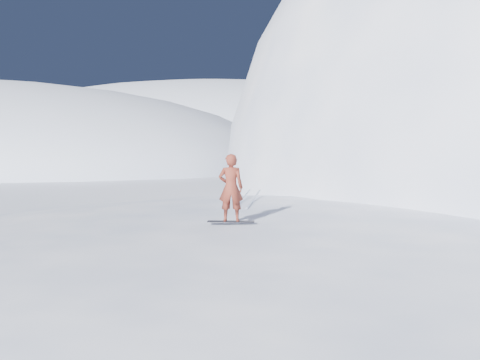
% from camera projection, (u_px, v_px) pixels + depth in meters
% --- Properties ---
extents(ground, '(400.00, 400.00, 0.00)m').
position_uv_depth(ground, '(269.00, 307.00, 15.03)').
color(ground, white).
rests_on(ground, ground).
extents(near_ridge, '(36.00, 28.00, 4.80)m').
position_uv_depth(near_ridge, '(317.00, 282.00, 17.66)').
color(near_ridge, white).
rests_on(near_ridge, ground).
extents(far_ridge_c, '(140.00, 90.00, 36.00)m').
position_uv_depth(far_ridge_c, '(201.00, 155.00, 131.21)').
color(far_ridge_c, white).
rests_on(far_ridge_c, ground).
extents(wind_bumps, '(16.00, 14.40, 1.00)m').
position_uv_depth(wind_bumps, '(265.00, 285.00, 17.21)').
color(wind_bumps, white).
rests_on(wind_bumps, ground).
extents(snowboard, '(1.34, 0.52, 0.02)m').
position_uv_depth(snowboard, '(231.00, 222.00, 14.97)').
color(snowboard, black).
rests_on(snowboard, near_ridge).
extents(snowboarder, '(0.77, 0.59, 1.89)m').
position_uv_depth(snowboarder, '(231.00, 188.00, 14.89)').
color(snowboarder, maroon).
rests_on(snowboarder, snowboard).
extents(board_tracks, '(1.41, 5.94, 0.04)m').
position_uv_depth(board_tracks, '(249.00, 197.00, 20.77)').
color(board_tracks, silver).
rests_on(board_tracks, ground).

